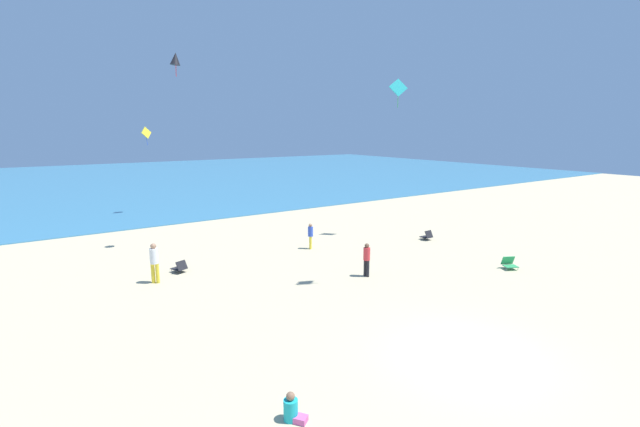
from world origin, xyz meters
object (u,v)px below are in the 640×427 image
(person_2, at_px, (154,260))
(kite_yellow, at_px, (146,133))
(beach_chair_far_left, at_px, (427,236))
(person_4, at_px, (367,257))
(person_0, at_px, (292,410))
(beach_chair_near_camera, at_px, (180,267))
(person_5, at_px, (310,234))
(kite_teal, at_px, (398,88))
(kite_black, at_px, (175,59))
(beach_chair_mid_beach, at_px, (509,263))

(person_2, bearing_deg, kite_yellow, -155.37)
(beach_chair_far_left, height_order, kite_yellow, kite_yellow)
(person_4, bearing_deg, person_0, 34.41)
(person_2, bearing_deg, person_4, 98.74)
(beach_chair_near_camera, bearing_deg, beach_chair_far_left, -119.88)
(person_2, xyz_separation_m, person_5, (8.25, 0.81, -0.18))
(person_2, relative_size, person_5, 1.23)
(kite_teal, xyz_separation_m, kite_black, (-11.26, 4.13, 1.13))
(person_2, xyz_separation_m, kite_black, (2.74, 4.58, 8.78))
(person_5, bearing_deg, person_0, 94.41)
(person_2, xyz_separation_m, kite_teal, (13.99, 0.44, 7.65))
(person_0, xyz_separation_m, person_4, (7.58, 6.44, 0.61))
(kite_teal, bearing_deg, person_4, -142.31)
(person_0, relative_size, kite_black, 0.57)
(beach_chair_near_camera, height_order, beach_chair_mid_beach, beach_chair_mid_beach)
(person_2, height_order, kite_teal, kite_teal)
(beach_chair_far_left, height_order, person_4, person_4)
(beach_chair_mid_beach, bearing_deg, kite_teal, -154.07)
(beach_chair_far_left, height_order, person_2, person_2)
(beach_chair_mid_beach, height_order, kite_teal, kite_teal)
(person_4, bearing_deg, kite_yellow, -84.32)
(beach_chair_mid_beach, relative_size, person_0, 1.16)
(beach_chair_mid_beach, distance_m, person_0, 14.16)
(beach_chair_near_camera, xyz_separation_m, person_0, (-0.99, -11.56, -0.00))
(beach_chair_near_camera, bearing_deg, person_0, 154.36)
(person_0, relative_size, kite_yellow, 0.50)
(person_4, height_order, kite_black, kite_black)
(kite_teal, bearing_deg, beach_chair_near_camera, 178.43)
(beach_chair_far_left, bearing_deg, person_0, 120.86)
(beach_chair_mid_beach, distance_m, person_4, 6.80)
(beach_chair_near_camera, xyz_separation_m, kite_black, (1.50, 3.78, 9.51))
(person_4, height_order, person_5, person_4)
(kite_black, bearing_deg, person_5, -34.37)
(person_5, distance_m, kite_black, 11.18)
(beach_chair_far_left, distance_m, person_5, 7.02)
(person_0, distance_m, person_4, 9.96)
(person_2, bearing_deg, beach_chair_mid_beach, 100.30)
(person_0, distance_m, person_2, 10.79)
(beach_chair_far_left, relative_size, person_5, 0.45)
(person_0, relative_size, person_4, 0.45)
(beach_chair_near_camera, height_order, person_0, person_0)
(beach_chair_near_camera, relative_size, beach_chair_mid_beach, 1.00)
(beach_chair_near_camera, distance_m, kite_yellow, 16.36)
(beach_chair_near_camera, relative_size, kite_black, 0.67)
(kite_black, bearing_deg, beach_chair_near_camera, -111.59)
(person_5, bearing_deg, person_4, 124.38)
(person_0, xyz_separation_m, kite_black, (2.48, 15.34, 9.51))
(person_0, bearing_deg, person_5, 109.73)
(beach_chair_near_camera, distance_m, beach_chair_mid_beach, 15.03)
(beach_chair_near_camera, relative_size, kite_yellow, 0.58)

